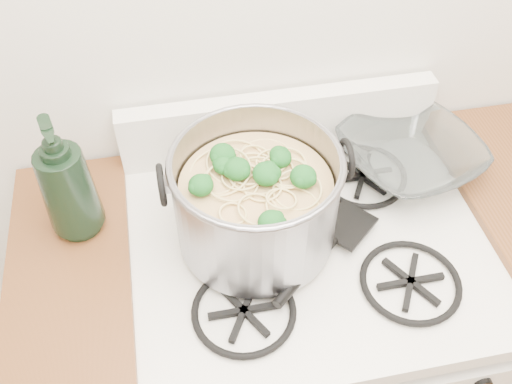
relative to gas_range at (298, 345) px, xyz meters
name	(u,v)px	position (x,y,z in m)	size (l,w,h in m)	color
gas_range	(298,345)	(0.00, 0.00, 0.00)	(0.76, 0.66, 0.92)	white
counter_left	(110,374)	(-0.51, 0.00, 0.02)	(0.25, 0.65, 0.92)	silver
stock_pot	(256,201)	(-0.11, 0.03, 0.59)	(0.37, 0.34, 0.23)	gray
spatula	(348,223)	(0.08, 0.01, 0.50)	(0.29, 0.31, 0.02)	black
glass_bowl	(408,161)	(0.28, 0.16, 0.50)	(0.12, 0.12, 0.03)	white
bottle	(65,179)	(-0.48, 0.12, 0.63)	(0.11, 0.11, 0.29)	black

